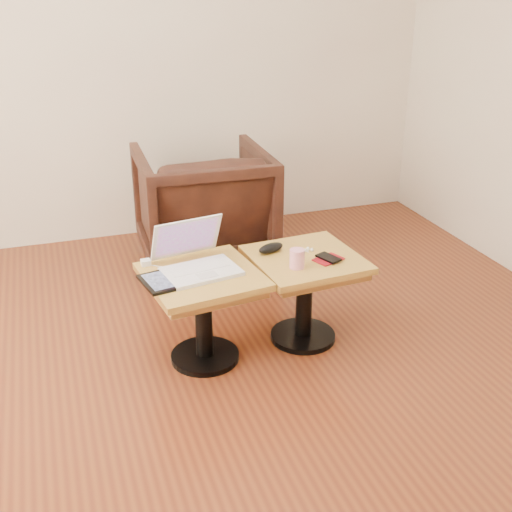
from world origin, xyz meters
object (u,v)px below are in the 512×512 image
object	(u,v)px
striped_cup	(297,259)
armchair	(204,206)
side_table_right	(305,278)
laptop	(196,260)
side_table_left	(203,296)

from	to	relation	value
striped_cup	armchair	bearing A→B (deg)	96.57
striped_cup	armchair	distance (m)	1.23
side_table_right	laptop	bearing A→B (deg)	172.23
striped_cup	laptop	bearing A→B (deg)	163.39
armchair	side_table_left	bearing A→B (deg)	77.27
side_table_left	laptop	distance (m)	0.17
side_table_left	laptop	world-z (taller)	laptop
side_table_left	laptop	bearing A→B (deg)	94.32
striped_cup	side_table_right	bearing A→B (deg)	49.51
armchair	striped_cup	bearing A→B (deg)	98.47
armchair	side_table_right	bearing A→B (deg)	103.46
laptop	side_table_left	bearing A→B (deg)	-87.94
laptop	armchair	size ratio (longest dim) A/B	0.47
side_table_left	armchair	size ratio (longest dim) A/B	0.70
side_table_left	laptop	size ratio (longest dim) A/B	1.47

